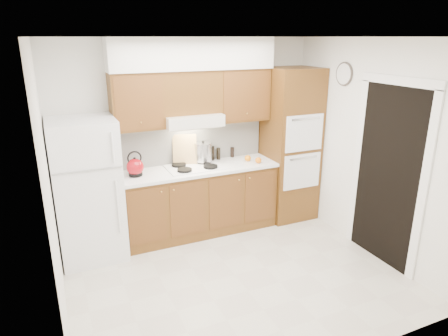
# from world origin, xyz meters

# --- Properties ---
(floor) EXTENTS (3.60, 3.60, 0.00)m
(floor) POSITION_xyz_m (0.00, 0.00, 0.00)
(floor) COLOR beige
(floor) RESTS_ON ground
(ceiling) EXTENTS (3.60, 3.60, 0.00)m
(ceiling) POSITION_xyz_m (0.00, 0.00, 2.60)
(ceiling) COLOR white
(ceiling) RESTS_ON wall_back
(wall_back) EXTENTS (3.60, 0.02, 2.60)m
(wall_back) POSITION_xyz_m (0.00, 1.50, 1.30)
(wall_back) COLOR white
(wall_back) RESTS_ON floor
(wall_left) EXTENTS (0.02, 3.00, 2.60)m
(wall_left) POSITION_xyz_m (-1.80, 0.00, 1.30)
(wall_left) COLOR white
(wall_left) RESTS_ON floor
(wall_right) EXTENTS (0.02, 3.00, 2.60)m
(wall_right) POSITION_xyz_m (1.80, 0.00, 1.30)
(wall_right) COLOR white
(wall_right) RESTS_ON floor
(fridge) EXTENTS (0.75, 0.72, 1.72)m
(fridge) POSITION_xyz_m (-1.41, 1.14, 0.86)
(fridge) COLOR white
(fridge) RESTS_ON floor
(base_cabinets) EXTENTS (2.11, 0.60, 0.90)m
(base_cabinets) POSITION_xyz_m (0.02, 1.20, 0.45)
(base_cabinets) COLOR brown
(base_cabinets) RESTS_ON floor
(countertop) EXTENTS (2.13, 0.62, 0.04)m
(countertop) POSITION_xyz_m (0.03, 1.19, 0.92)
(countertop) COLOR white
(countertop) RESTS_ON base_cabinets
(backsplash) EXTENTS (2.11, 0.03, 0.56)m
(backsplash) POSITION_xyz_m (0.02, 1.49, 1.22)
(backsplash) COLOR white
(backsplash) RESTS_ON countertop
(oven_cabinet) EXTENTS (0.70, 0.65, 2.20)m
(oven_cabinet) POSITION_xyz_m (1.44, 1.18, 1.10)
(oven_cabinet) COLOR brown
(oven_cabinet) RESTS_ON floor
(upper_cab_left) EXTENTS (0.63, 0.33, 0.70)m
(upper_cab_left) POSITION_xyz_m (-0.71, 1.33, 1.85)
(upper_cab_left) COLOR brown
(upper_cab_left) RESTS_ON wall_back
(upper_cab_right) EXTENTS (0.73, 0.33, 0.70)m
(upper_cab_right) POSITION_xyz_m (0.72, 1.33, 1.85)
(upper_cab_right) COLOR brown
(upper_cab_right) RESTS_ON wall_back
(range_hood) EXTENTS (0.75, 0.45, 0.15)m
(range_hood) POSITION_xyz_m (-0.02, 1.27, 1.57)
(range_hood) COLOR silver
(range_hood) RESTS_ON wall_back
(upper_cab_over_hood) EXTENTS (0.75, 0.33, 0.55)m
(upper_cab_over_hood) POSITION_xyz_m (-0.02, 1.33, 1.92)
(upper_cab_over_hood) COLOR brown
(upper_cab_over_hood) RESTS_ON range_hood
(soffit) EXTENTS (2.13, 0.36, 0.40)m
(soffit) POSITION_xyz_m (0.03, 1.32, 2.40)
(soffit) COLOR silver
(soffit) RESTS_ON wall_back
(cooktop) EXTENTS (0.74, 0.50, 0.01)m
(cooktop) POSITION_xyz_m (-0.02, 1.21, 0.95)
(cooktop) COLOR white
(cooktop) RESTS_ON countertop
(doorway) EXTENTS (0.02, 0.90, 2.10)m
(doorway) POSITION_xyz_m (1.79, -0.35, 1.05)
(doorway) COLOR black
(doorway) RESTS_ON floor
(wall_clock) EXTENTS (0.02, 0.30, 0.30)m
(wall_clock) POSITION_xyz_m (1.79, 0.55, 2.15)
(wall_clock) COLOR #3F3833
(wall_clock) RESTS_ON wall_right
(kettle) EXTENTS (0.29, 0.29, 0.22)m
(kettle) POSITION_xyz_m (-0.82, 1.19, 1.06)
(kettle) COLOR maroon
(kettle) RESTS_ON countertop
(cutting_board) EXTENTS (0.34, 0.19, 0.42)m
(cutting_board) POSITION_xyz_m (-0.09, 1.40, 1.14)
(cutting_board) COLOR tan
(cutting_board) RESTS_ON countertop
(stock_pot) EXTENTS (0.27, 0.27, 0.25)m
(stock_pot) POSITION_xyz_m (0.16, 1.36, 1.09)
(stock_pot) COLOR #AFAFB4
(stock_pot) RESTS_ON cooktop
(condiment_a) EXTENTS (0.07, 0.07, 0.21)m
(condiment_a) POSITION_xyz_m (0.31, 1.39, 1.05)
(condiment_a) COLOR black
(condiment_a) RESTS_ON countertop
(condiment_b) EXTENTS (0.06, 0.06, 0.17)m
(condiment_b) POSITION_xyz_m (0.41, 1.42, 1.02)
(condiment_b) COLOR black
(condiment_b) RESTS_ON countertop
(condiment_c) EXTENTS (0.06, 0.06, 0.15)m
(condiment_c) POSITION_xyz_m (0.64, 1.45, 1.01)
(condiment_c) COLOR black
(condiment_c) RESTS_ON countertop
(orange_near) EXTENTS (0.10, 0.10, 0.08)m
(orange_near) POSITION_xyz_m (0.84, 1.03, 0.98)
(orange_near) COLOR orange
(orange_near) RESTS_ON countertop
(orange_far) EXTENTS (0.10, 0.10, 0.09)m
(orange_far) POSITION_xyz_m (0.75, 1.18, 0.98)
(orange_far) COLOR #FF9E0D
(orange_far) RESTS_ON countertop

